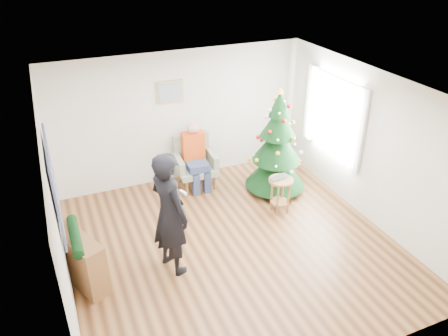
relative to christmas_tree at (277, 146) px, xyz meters
name	(u,v)px	position (x,y,z in m)	size (l,w,h in m)	color
floor	(233,245)	(-1.47, -1.29, -0.94)	(5.00, 5.00, 0.00)	brown
ceiling	(235,90)	(-1.47, -1.29, 1.66)	(5.00, 5.00, 0.00)	white
wall_back	(181,117)	(-1.47, 1.21, 0.36)	(5.00, 5.00, 0.00)	silver
wall_front	(334,286)	(-1.47, -3.79, 0.36)	(5.00, 5.00, 0.00)	silver
wall_left	(56,212)	(-3.97, -1.29, 0.36)	(5.00, 5.00, 0.00)	silver
wall_right	(370,147)	(1.03, -1.29, 0.36)	(5.00, 5.00, 0.00)	silver
window_panel	(334,115)	(1.00, -0.29, 0.56)	(0.04, 1.30, 1.40)	white
curtains	(333,116)	(0.97, -0.29, 0.56)	(0.05, 1.75, 1.50)	white
christmas_tree	(277,146)	(0.00, 0.00, 0.00)	(1.15, 1.15, 2.09)	#3F2816
stool	(280,195)	(-0.29, -0.71, -0.60)	(0.44, 0.44, 0.66)	brown
laptop	(281,179)	(-0.29, -0.71, -0.27)	(0.36, 0.23, 0.03)	silver
armchair	(195,168)	(-1.37, 0.77, -0.57)	(0.80, 0.73, 1.01)	gray
seated_person	(195,155)	(-1.37, 0.72, -0.26)	(0.44, 0.63, 1.32)	navy
standing_man	(169,214)	(-2.51, -1.40, 0.02)	(0.70, 0.46, 1.92)	black
game_controller	(183,193)	(-2.31, -1.43, 0.34)	(0.04, 0.13, 0.04)	white
console	(80,260)	(-3.80, -1.22, -0.54)	(0.30, 1.00, 0.80)	brown
garland	(75,236)	(-3.80, -1.22, -0.12)	(0.14, 0.14, 0.90)	black
tapestry	(54,184)	(-3.93, -0.99, 0.61)	(0.03, 1.50, 1.15)	black
framed_picture	(170,92)	(-1.67, 1.17, 0.91)	(0.52, 0.05, 0.42)	tan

